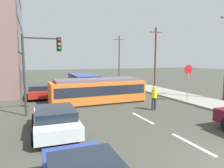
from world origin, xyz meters
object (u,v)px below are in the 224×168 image
(city_bus, at_px, (83,81))
(stop_sign, at_px, (188,75))
(streetcar_tram, at_px, (97,90))
(pedestrian_crossing, at_px, (154,96))
(parked_sedan_mid, at_px, (55,120))
(utility_pole_mid, at_px, (155,56))
(parked_sedan_far, at_px, (40,91))
(traffic_light_mast, at_px, (39,60))
(utility_pole_far, at_px, (119,56))

(city_bus, height_order, stop_sign, stop_sign)
(streetcar_tram, xyz_separation_m, pedestrian_crossing, (2.88, -3.68, -0.06))
(city_bus, bearing_deg, parked_sedan_mid, -109.31)
(stop_sign, height_order, utility_pole_mid, utility_pole_mid)
(city_bus, bearing_deg, parked_sedan_far, -146.34)
(traffic_light_mast, height_order, utility_pole_mid, utility_pole_mid)
(utility_pole_mid, bearing_deg, stop_sign, -108.55)
(traffic_light_mast, relative_size, utility_pole_mid, 0.66)
(streetcar_tram, distance_m, parked_sedan_mid, 6.84)
(streetcar_tram, height_order, stop_sign, stop_sign)
(streetcar_tram, bearing_deg, traffic_light_mast, -155.03)
(city_bus, distance_m, pedestrian_crossing, 11.09)
(streetcar_tram, bearing_deg, utility_pole_mid, 35.52)
(streetcar_tram, distance_m, stop_sign, 7.43)
(utility_pole_far, bearing_deg, utility_pole_mid, -89.93)
(pedestrian_crossing, height_order, parked_sedan_far, pedestrian_crossing)
(pedestrian_crossing, distance_m, traffic_light_mast, 7.81)
(parked_sedan_far, xyz_separation_m, stop_sign, (11.17, -6.27, 1.57))
(city_bus, relative_size, parked_sedan_mid, 1.37)
(utility_pole_mid, bearing_deg, pedestrian_crossing, -123.71)
(stop_sign, height_order, traffic_light_mast, traffic_light_mast)
(pedestrian_crossing, xyz_separation_m, parked_sedan_mid, (-6.75, -1.95, -0.32))
(stop_sign, relative_size, traffic_light_mast, 0.58)
(stop_sign, bearing_deg, streetcar_tram, 161.66)
(traffic_light_mast, bearing_deg, parked_sedan_far, 88.80)
(pedestrian_crossing, distance_m, parked_sedan_far, 10.43)
(parked_sedan_far, xyz_separation_m, traffic_light_mast, (-0.13, -5.98, 2.80))
(parked_sedan_mid, relative_size, stop_sign, 1.48)
(city_bus, height_order, traffic_light_mast, traffic_light_mast)
(parked_sedan_far, bearing_deg, utility_pole_mid, 12.92)
(city_bus, distance_m, utility_pole_mid, 9.99)
(pedestrian_crossing, distance_m, stop_sign, 4.49)
(streetcar_tram, xyz_separation_m, parked_sedan_mid, (-3.87, -5.63, -0.38))
(parked_sedan_mid, distance_m, traffic_light_mast, 4.59)
(traffic_light_mast, xyz_separation_m, utility_pole_far, (14.50, 20.91, 0.60))
(utility_pole_mid, relative_size, utility_pole_far, 0.98)
(pedestrian_crossing, relative_size, utility_pole_far, 0.22)
(utility_pole_mid, bearing_deg, streetcar_tram, -144.48)
(city_bus, bearing_deg, traffic_light_mast, -118.30)
(parked_sedan_mid, xyz_separation_m, stop_sign, (10.83, 3.32, 1.57))
(parked_sedan_mid, bearing_deg, traffic_light_mast, 97.37)
(streetcar_tram, relative_size, parked_sedan_far, 1.82)
(utility_pole_far, bearing_deg, parked_sedan_far, -133.91)
(city_bus, xyz_separation_m, parked_sedan_far, (-4.83, -3.22, -0.41))
(streetcar_tram, bearing_deg, city_bus, 85.10)
(traffic_light_mast, bearing_deg, parked_sedan_mid, -82.63)
(pedestrian_crossing, bearing_deg, utility_pole_far, 72.11)
(city_bus, distance_m, parked_sedan_mid, 13.57)
(stop_sign, distance_m, utility_pole_mid, 10.24)
(traffic_light_mast, bearing_deg, utility_pole_mid, 32.60)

